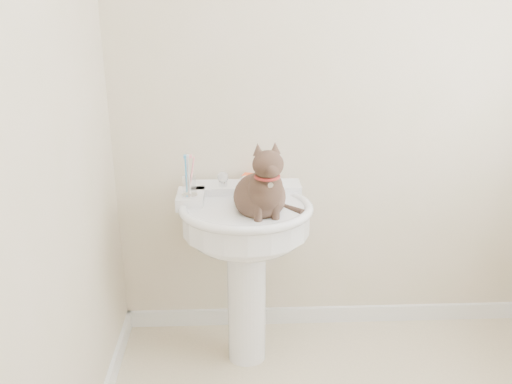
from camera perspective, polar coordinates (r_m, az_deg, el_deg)
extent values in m
cube|color=white|center=(3.02, 8.13, -12.62)|extent=(2.20, 0.02, 0.09)
cylinder|color=white|center=(2.59, -0.98, -11.43)|extent=(0.18, 0.18, 0.63)
cylinder|color=white|center=(2.39, -1.04, -2.94)|extent=(0.56, 0.56, 0.12)
ellipsoid|color=white|center=(2.42, -1.03, -4.26)|extent=(0.52, 0.45, 0.20)
torus|color=white|center=(2.37, -1.05, -1.70)|extent=(0.59, 0.59, 0.04)
cube|color=white|center=(2.55, -1.17, 0.28)|extent=(0.52, 0.14, 0.06)
cube|color=white|center=(2.45, -6.89, -0.74)|extent=(0.12, 0.19, 0.06)
cylinder|color=silver|center=(2.50, -1.15, 1.04)|extent=(0.05, 0.05, 0.05)
cylinder|color=silver|center=(2.44, -1.13, 1.32)|extent=(0.04, 0.04, 0.14)
sphere|color=white|center=(2.51, -3.68, 1.59)|extent=(0.06, 0.06, 0.06)
sphere|color=white|center=(2.52, 1.34, 1.66)|extent=(0.06, 0.06, 0.06)
cube|color=#E64518|center=(2.58, -0.41, 1.51)|extent=(0.10, 0.08, 0.03)
cylinder|color=silver|center=(2.41, -6.99, -0.35)|extent=(0.07, 0.07, 0.01)
cylinder|color=white|center=(2.39, -7.03, 0.68)|extent=(0.06, 0.06, 0.09)
cylinder|color=#338CC8|center=(2.37, -7.37, 1.81)|extent=(0.01, 0.01, 0.17)
cylinder|color=white|center=(2.37, -7.08, 1.82)|extent=(0.01, 0.01, 0.17)
cylinder|color=pink|center=(2.37, -6.80, 1.82)|extent=(0.01, 0.01, 0.17)
ellipsoid|color=#52382B|center=(2.32, 0.50, -0.49)|extent=(0.22, 0.26, 0.20)
ellipsoid|color=#52382B|center=(2.21, 0.62, 0.23)|extent=(0.15, 0.14, 0.18)
ellipsoid|color=#52382B|center=(2.14, 0.68, 2.90)|extent=(0.13, 0.11, 0.11)
cone|color=#52382B|center=(2.14, -0.29, 4.56)|extent=(0.04, 0.04, 0.05)
cone|color=#52382B|center=(2.15, 1.60, 4.58)|extent=(0.04, 0.04, 0.05)
cylinder|color=#52382B|center=(2.37, 3.32, -1.83)|extent=(0.03, 0.03, 0.24)
torus|color=maroon|center=(2.17, 0.66, 1.63)|extent=(0.11, 0.11, 0.01)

